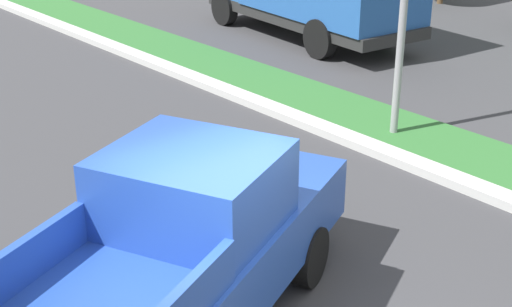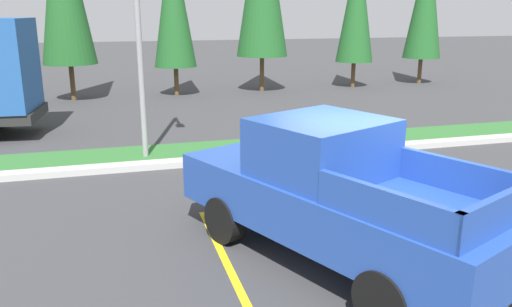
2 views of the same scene
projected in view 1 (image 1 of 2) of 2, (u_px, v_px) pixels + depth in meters
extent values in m
cube|color=yellow|center=(113.00, 275.00, 9.06)|extent=(0.12, 4.80, 0.01)
cube|color=#B2B2AD|center=(511.00, 201.00, 10.77)|extent=(56.00, 0.40, 0.15)
cylinder|color=black|center=(188.00, 226.00, 9.45)|extent=(0.56, 0.81, 0.76)
cylinder|color=black|center=(308.00, 256.00, 8.79)|extent=(0.56, 0.81, 0.76)
cube|color=#23479E|center=(181.00, 267.00, 7.64)|extent=(3.85, 5.52, 0.76)
cube|color=#23479E|center=(193.00, 188.00, 7.57)|extent=(2.26, 2.18, 0.84)
cube|color=#2D3842|center=(228.00, 156.00, 8.23)|extent=(1.50, 0.71, 0.63)
cube|color=#23479E|center=(16.00, 267.00, 6.53)|extent=(0.86, 1.78, 0.44)
cube|color=silver|center=(277.00, 190.00, 9.85)|extent=(1.71, 0.88, 0.28)
cylinder|color=black|center=(224.00, 8.00, 21.21)|extent=(1.02, 0.40, 1.00)
cylinder|color=black|center=(320.00, 39.00, 17.91)|extent=(1.02, 0.40, 1.00)
cylinder|color=black|center=(384.00, 27.00, 19.07)|extent=(1.02, 0.40, 1.00)
cube|color=#262626|center=(309.00, 14.00, 19.78)|extent=(6.99, 2.96, 0.30)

